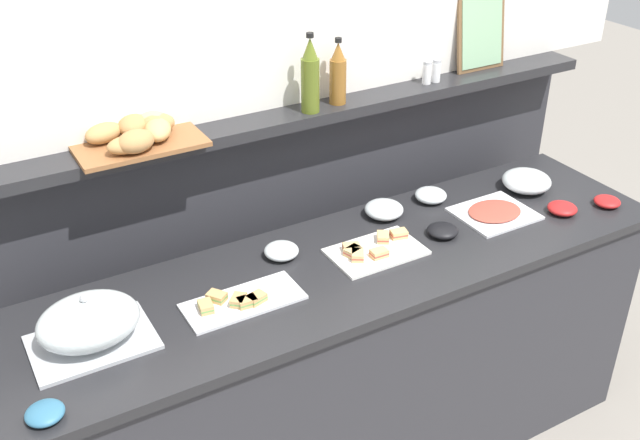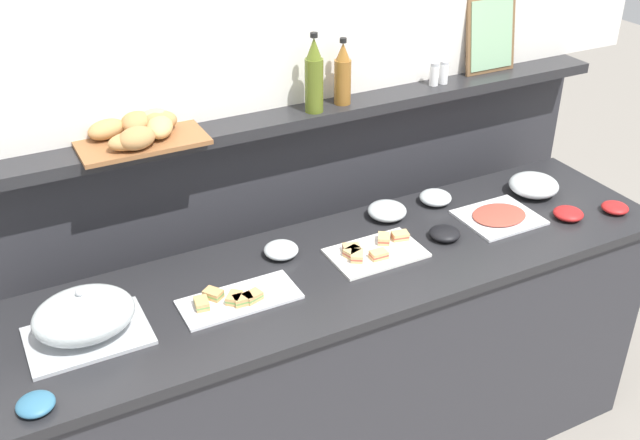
% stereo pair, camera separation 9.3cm
% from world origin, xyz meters
% --- Properties ---
extents(ground_plane, '(12.00, 12.00, 0.00)m').
position_xyz_m(ground_plane, '(0.00, 0.60, 0.00)').
color(ground_plane, gray).
extents(buffet_counter, '(2.32, 0.61, 0.93)m').
position_xyz_m(buffet_counter, '(0.00, 0.00, 0.47)').
color(buffet_counter, '#2D2D33').
rests_on(buffet_counter, ground_plane).
extents(back_ledge_unit, '(2.58, 0.22, 1.32)m').
position_xyz_m(back_ledge_unit, '(0.00, 0.48, 0.69)').
color(back_ledge_unit, '#2D2D33').
rests_on(back_ledge_unit, ground_plane).
extents(sandwich_platter_rear, '(0.37, 0.16, 0.04)m').
position_xyz_m(sandwich_platter_rear, '(-0.43, -0.04, 0.94)').
color(sandwich_platter_rear, silver).
rests_on(sandwich_platter_rear, buffet_counter).
extents(sandwich_platter_front, '(0.32, 0.20, 0.04)m').
position_xyz_m(sandwich_platter_front, '(0.09, 0.00, 0.95)').
color(sandwich_platter_front, white).
rests_on(sandwich_platter_front, buffet_counter).
extents(cold_cuts_platter, '(0.27, 0.24, 0.02)m').
position_xyz_m(cold_cuts_platter, '(0.62, 0.00, 0.94)').
color(cold_cuts_platter, silver).
rests_on(cold_cuts_platter, buffet_counter).
extents(serving_cloche, '(0.34, 0.24, 0.17)m').
position_xyz_m(serving_cloche, '(-0.87, 0.00, 1.01)').
color(serving_cloche, '#B7BABF').
rests_on(serving_cloche, buffet_counter).
extents(glass_bowl_large, '(0.12, 0.12, 0.05)m').
position_xyz_m(glass_bowl_large, '(0.48, 0.20, 0.96)').
color(glass_bowl_large, silver).
rests_on(glass_bowl_large, buffet_counter).
extents(glass_bowl_medium, '(0.12, 0.12, 0.05)m').
position_xyz_m(glass_bowl_medium, '(-0.19, 0.14, 0.95)').
color(glass_bowl_medium, silver).
rests_on(glass_bowl_medium, buffet_counter).
extents(glass_bowl_small, '(0.19, 0.19, 0.08)m').
position_xyz_m(glass_bowl_small, '(0.86, 0.09, 0.97)').
color(glass_bowl_small, silver).
rests_on(glass_bowl_small, buffet_counter).
extents(glass_bowl_extra, '(0.14, 0.14, 0.06)m').
position_xyz_m(glass_bowl_extra, '(0.26, 0.20, 0.96)').
color(glass_bowl_extra, silver).
rests_on(glass_bowl_extra, buffet_counter).
extents(condiment_bowl_teal, '(0.11, 0.11, 0.04)m').
position_xyz_m(condiment_bowl_teal, '(0.36, -0.02, 0.95)').
color(condiment_bowl_teal, black).
rests_on(condiment_bowl_teal, buffet_counter).
extents(condiment_bowl_red, '(0.10, 0.10, 0.03)m').
position_xyz_m(condiment_bowl_red, '(1.03, -0.16, 0.95)').
color(condiment_bowl_red, red).
rests_on(condiment_bowl_red, buffet_counter).
extents(condiment_bowl_cream, '(0.10, 0.10, 0.03)m').
position_xyz_m(condiment_bowl_cream, '(-1.04, -0.23, 0.95)').
color(condiment_bowl_cream, teal).
rests_on(condiment_bowl_cream, buffet_counter).
extents(condiment_bowl_dark, '(0.11, 0.11, 0.04)m').
position_xyz_m(condiment_bowl_dark, '(0.84, -0.11, 0.95)').
color(condiment_bowl_dark, red).
rests_on(condiment_bowl_dark, buffet_counter).
extents(vinegar_bottle_amber, '(0.06, 0.06, 0.24)m').
position_xyz_m(vinegar_bottle_amber, '(0.18, 0.40, 1.43)').
color(vinegar_bottle_amber, '#8E5B23').
rests_on(vinegar_bottle_amber, back_ledge_unit).
extents(olive_oil_bottle, '(0.06, 0.06, 0.28)m').
position_xyz_m(olive_oil_bottle, '(0.05, 0.38, 1.45)').
color(olive_oil_bottle, '#56661E').
rests_on(olive_oil_bottle, back_ledge_unit).
extents(salt_shaker, '(0.03, 0.03, 0.09)m').
position_xyz_m(salt_shaker, '(0.58, 0.41, 1.36)').
color(salt_shaker, white).
rests_on(salt_shaker, back_ledge_unit).
extents(pepper_shaker, '(0.03, 0.03, 0.09)m').
position_xyz_m(pepper_shaker, '(0.62, 0.41, 1.36)').
color(pepper_shaker, white).
rests_on(pepper_shaker, back_ledge_unit).
extents(bread_basket, '(0.40, 0.29, 0.08)m').
position_xyz_m(bread_basket, '(-0.54, 0.41, 1.36)').
color(bread_basket, brown).
rests_on(bread_basket, back_ledge_unit).
extents(framed_picture, '(0.23, 0.06, 0.30)m').
position_xyz_m(framed_picture, '(0.86, 0.44, 1.47)').
color(framed_picture, brown).
rests_on(framed_picture, back_ledge_unit).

